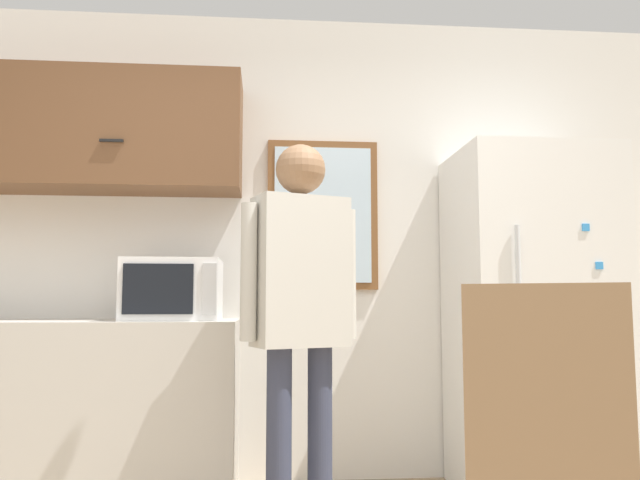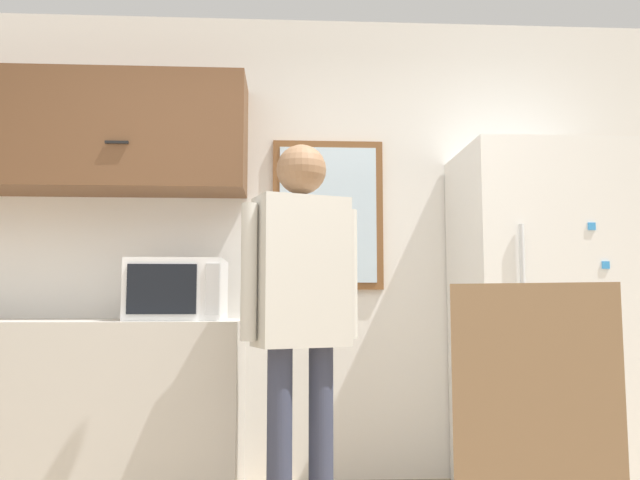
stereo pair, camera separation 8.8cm
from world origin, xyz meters
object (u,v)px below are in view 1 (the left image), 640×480
microwave (173,290)px  refrigerator (532,320)px  person (300,292)px  chair (550,469)px

microwave → refrigerator: size_ratio=0.26×
person → chair: person is taller
refrigerator → chair: (-0.66, -1.59, -0.35)m
microwave → person: bearing=-37.7°
person → refrigerator: bearing=0.4°
refrigerator → chair: bearing=-112.5°
refrigerator → person: bearing=-159.6°
chair → microwave: bearing=-26.3°
person → chair: (0.61, -1.12, -0.49)m
microwave → refrigerator: refrigerator is taller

